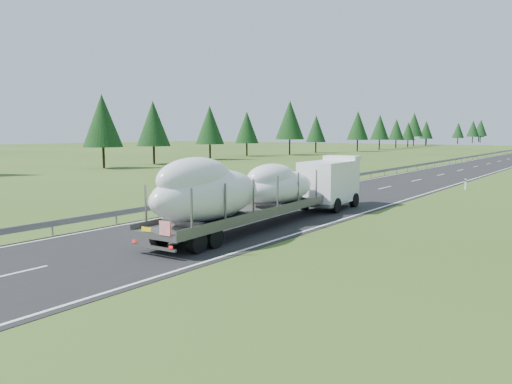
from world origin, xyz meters
The scene contains 4 objects.
ground centered at (0.00, 0.00, 0.00)m, with size 400.00×400.00×0.00m, color #334D19.
guardrail centered at (-5.30, 99.94, 0.60)m, with size 0.10×400.00×0.76m.
tree_line_left centered at (-43.59, 112.79, 6.96)m, with size 14.73×313.96×12.66m.
boat_truck centered at (1.89, 4.61, 2.13)m, with size 3.59×19.31×4.11m.
Camera 1 is at (17.92, -18.02, 5.24)m, focal length 35.00 mm.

